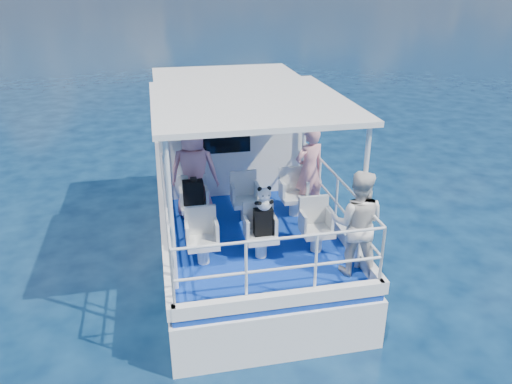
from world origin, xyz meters
The scene contains 20 objects.
ground centered at (0.00, 0.00, 0.00)m, with size 2000.00×2000.00×0.00m, color #071A35.
hull centered at (0.00, 1.00, 0.00)m, with size 3.00×7.00×1.60m, color white.
deck centered at (0.00, 1.00, 0.85)m, with size 2.90×6.90×0.10m, color navy.
cabin centered at (0.00, 2.30, 2.00)m, with size 2.85×2.00×2.20m, color white.
canopy centered at (0.00, -0.20, 3.14)m, with size 3.00×3.20×0.08m, color white.
canopy_posts centered at (0.00, -0.25, 2.00)m, with size 2.77×2.97×2.20m.
railings centered at (0.00, -0.58, 1.40)m, with size 2.84×3.59×1.00m, color white, non-canonical shape.
seat_port_fwd centered at (-0.90, 0.20, 1.09)m, with size 0.48×0.46×0.38m, color silver.
seat_center_fwd centered at (0.00, 0.20, 1.09)m, with size 0.48×0.46×0.38m, color silver.
seat_stbd_fwd centered at (0.90, 0.20, 1.09)m, with size 0.48×0.46×0.38m, color silver.
seat_port_aft centered at (-0.90, -1.10, 1.09)m, with size 0.48×0.46×0.38m, color silver.
seat_center_aft centered at (0.00, -1.10, 1.09)m, with size 0.48×0.46×0.38m, color silver.
seat_stbd_aft centered at (0.90, -1.10, 1.09)m, with size 0.48×0.46×0.38m, color silver.
passenger_port_fwd centered at (-0.86, 0.50, 1.77)m, with size 0.65×0.46×1.74m, color pink.
passenger_stbd_fwd centered at (1.19, 0.30, 1.71)m, with size 0.59×0.39×1.62m, color pink.
passenger_stbd_aft centered at (1.25, -1.80, 1.70)m, with size 0.78×0.61×1.60m, color silver.
backpack_port centered at (-0.92, 0.15, 1.51)m, with size 0.35×0.20×0.46m, color black.
backpack_center centered at (0.04, -1.09, 1.49)m, with size 0.29×0.16×0.43m, color black.
compact_camera centered at (-0.90, 0.15, 1.77)m, with size 0.11×0.07×0.07m, color black.
panda centered at (0.05, -1.11, 1.90)m, with size 0.24×0.20×0.38m, color white, non-canonical shape.
Camera 1 is at (-1.44, -7.68, 4.99)m, focal length 35.00 mm.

